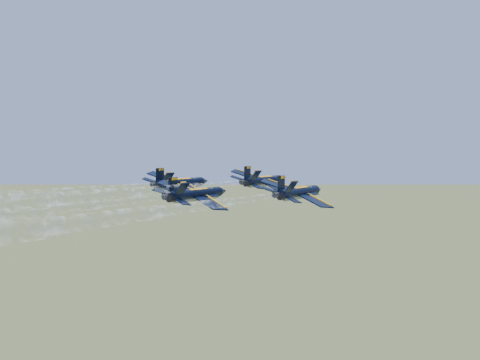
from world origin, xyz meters
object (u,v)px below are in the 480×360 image
(jet_right, at_px, (299,192))
(jet_slot, at_px, (197,194))
(jet_lead, at_px, (264,181))
(jet_left, at_px, (181,183))

(jet_right, relative_size, jet_slot, 1.00)
(jet_lead, xyz_separation_m, jet_right, (10.79, -14.05, 0.00))
(jet_left, relative_size, jet_right, 1.00)
(jet_lead, bearing_deg, jet_right, -42.06)
(jet_slot, bearing_deg, jet_right, 38.81)
(jet_lead, bearing_deg, jet_slot, -89.92)
(jet_lead, xyz_separation_m, jet_left, (-13.21, -9.17, 0.00))
(jet_lead, height_order, jet_right, same)
(jet_lead, xyz_separation_m, jet_slot, (-4.02, -22.06, 0.00))
(jet_left, xyz_separation_m, jet_slot, (9.18, -12.88, 0.00))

